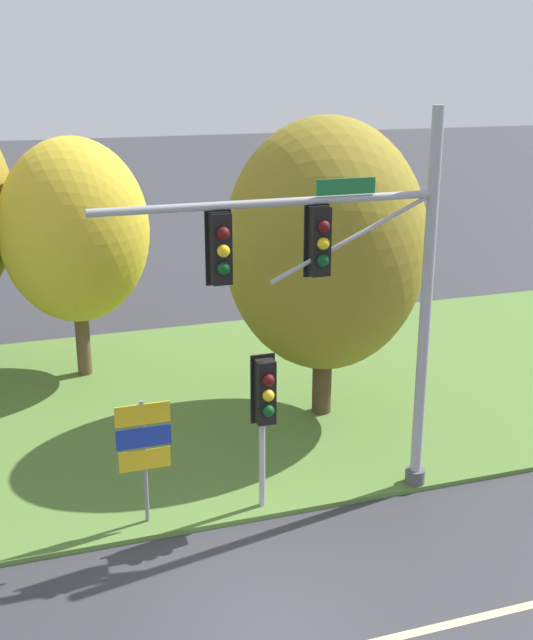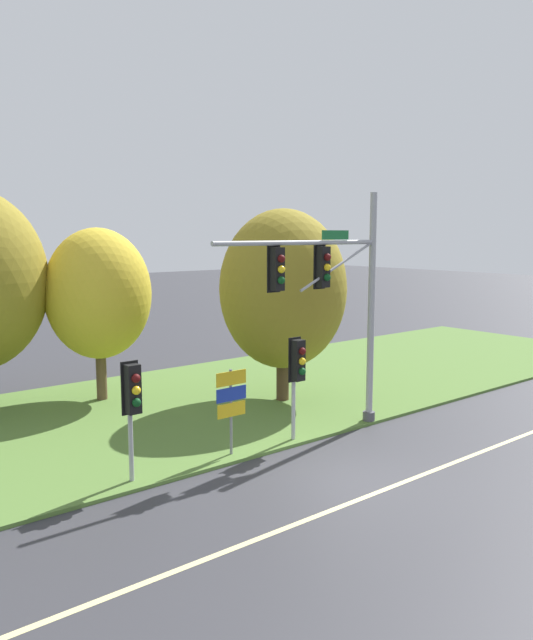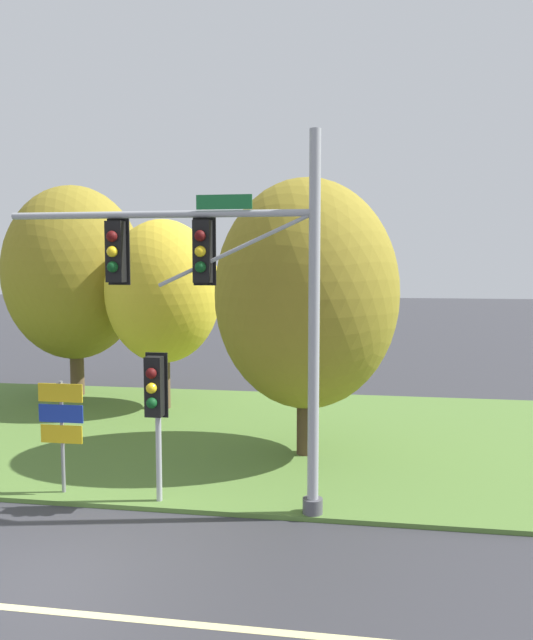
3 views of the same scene
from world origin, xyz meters
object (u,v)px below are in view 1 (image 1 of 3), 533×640
(pedestrian_signal_near_kerb, at_px, (265,401))
(tree_left_of_mast, at_px, (75,231))
(tree_behind_signpost, at_px, (325,246))
(traffic_signal_mast, at_px, (347,279))
(route_sign_post, at_px, (144,445))

(pedestrian_signal_near_kerb, bearing_deg, tree_left_of_mast, 107.12)
(tree_left_of_mast, bearing_deg, pedestrian_signal_near_kerb, -72.88)
(tree_left_of_mast, height_order, tree_behind_signpost, tree_behind_signpost)
(tree_behind_signpost, bearing_deg, tree_left_of_mast, 140.38)
(traffic_signal_mast, height_order, route_sign_post, traffic_signal_mast)
(pedestrian_signal_near_kerb, height_order, route_sign_post, pedestrian_signal_near_kerb)
(tree_left_of_mast, bearing_deg, route_sign_post, -87.75)
(pedestrian_signal_near_kerb, distance_m, tree_behind_signpost, 5.06)
(pedestrian_signal_near_kerb, distance_m, tree_left_of_mast, 8.70)
(tree_behind_signpost, bearing_deg, pedestrian_signal_near_kerb, -125.23)
(pedestrian_signal_near_kerb, height_order, tree_behind_signpost, tree_behind_signpost)
(traffic_signal_mast, distance_m, tree_left_of_mast, 9.13)
(route_sign_post, xyz_separation_m, tree_behind_signpost, (4.91, 3.55, 2.56))
(route_sign_post, bearing_deg, pedestrian_signal_near_kerb, -7.52)
(route_sign_post, xyz_separation_m, tree_left_of_mast, (-0.31, 7.87, 2.38))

